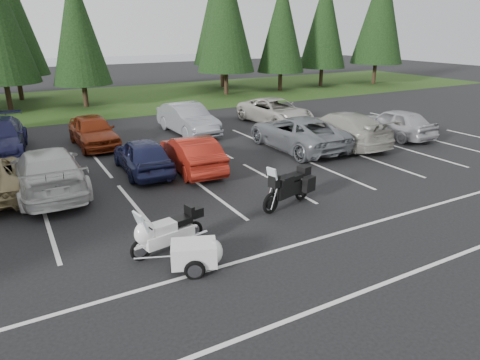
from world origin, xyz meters
name	(u,v)px	position (x,y,z in m)	size (l,w,h in m)	color
ground	(212,207)	(0.00, 0.00, 0.00)	(120.00, 120.00, 0.00)	black
grass_strip	(81,102)	(0.00, 24.00, 0.01)	(80.00, 16.00, 0.01)	#1D3D13
lake_water	(71,69)	(4.00, 55.00, 0.00)	(70.00, 50.00, 0.02)	slate
stall_markings	(189,188)	(0.00, 2.00, 0.00)	(32.00, 16.00, 0.01)	silver
conifer_5	(77,27)	(0.00, 21.60, 5.63)	(4.14, 4.14, 9.63)	#332316
conifer_6	(225,13)	(12.00, 22.10, 6.71)	(4.93, 4.93, 11.48)	#332316
conifer_7	(282,25)	(17.50, 21.80, 5.81)	(4.27, 4.27, 9.94)	#332316
conifer_8	(324,21)	(23.00, 22.60, 6.17)	(4.53, 4.53, 10.56)	#332316
conifer_9	(381,11)	(29.00, 21.30, 7.07)	(5.19, 5.19, 12.10)	#332316
conifer_back_b	(7,11)	(-4.00, 27.50, 6.77)	(4.97, 4.97, 11.58)	#332316
conifer_back_c	(221,6)	(14.00, 26.80, 7.49)	(5.50, 5.50, 12.81)	#332316
car_near_3	(48,171)	(-4.47, 4.04, 0.81)	(2.26, 5.56, 1.61)	beige
car_near_4	(143,155)	(-0.89, 4.59, 0.72)	(1.71, 4.25, 1.45)	#181C3E
car_near_5	(192,153)	(0.95, 3.87, 0.72)	(1.53, 4.40, 1.45)	maroon
car_near_6	(297,133)	(6.71, 4.49, 0.80)	(2.65, 5.74, 1.60)	slate
car_near_7	(340,128)	(9.04, 4.06, 0.83)	(2.32, 5.71, 1.66)	#A2A095
car_near_8	(395,123)	(12.70, 3.86, 0.77)	(1.82, 4.53, 1.54)	#ABAAAF
car_far_2	(93,131)	(-1.78, 9.76, 0.77)	(1.82, 4.52, 1.54)	maroon
car_far_3	(188,119)	(3.34, 10.01, 0.82)	(1.74, 4.98, 1.64)	gray
car_far_4	(275,111)	(8.99, 9.79, 0.75)	(2.50, 5.43, 1.51)	beige
touring_motorcycle	(168,228)	(-2.27, -2.09, 0.67)	(2.40, 0.74, 1.33)	white
cargo_trailer	(194,256)	(-2.05, -3.28, 0.36)	(1.58, 0.89, 0.73)	silver
adventure_motorcycle	(287,184)	(2.18, -1.17, 0.78)	(2.56, 0.89, 1.56)	black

